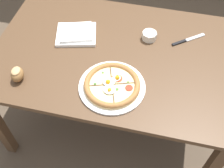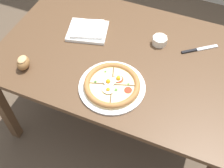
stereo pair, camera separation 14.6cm
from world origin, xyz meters
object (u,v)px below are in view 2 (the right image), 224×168
Objects in this scene: napkin_folded at (88,30)px; knife_main at (199,49)px; pizza at (112,85)px; dining_table at (121,63)px; bread_piece_near at (23,63)px; ramekin_bowl at (160,40)px.

napkin_folded reaches higher than knife_main.
pizza is 0.45m from napkin_folded.
bread_piece_near reaches higher than dining_table.
bread_piece_near is at bearing -145.83° from dining_table.
ramekin_bowl is (0.14, 0.41, 0.01)m from pizza.
knife_main is at bearing 30.40° from bread_piece_near.
pizza is at bearing -79.43° from dining_table.
napkin_folded is at bearing 161.31° from dining_table.
bread_piece_near reaches higher than napkin_folded.
dining_table is at bearing 100.57° from pizza.
bread_piece_near reaches higher than ramekin_bowl.
pizza is at bearing -108.14° from ramekin_bowl.
ramekin_bowl reaches higher than knife_main.
dining_table is 15.52× the size of ramekin_bowl.
dining_table is at bearing -138.48° from ramekin_bowl.
knife_main is at bearing 50.94° from pizza.
dining_table is 0.27m from ramekin_bowl.
knife_main is (0.23, 0.04, -0.02)m from ramekin_bowl.
knife_main is (0.41, 0.20, 0.09)m from dining_table.
dining_table is 14.78× the size of bread_piece_near.
knife_main is (0.87, 0.51, -0.04)m from bread_piece_near.
napkin_folded is (-0.30, 0.34, -0.00)m from pizza.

